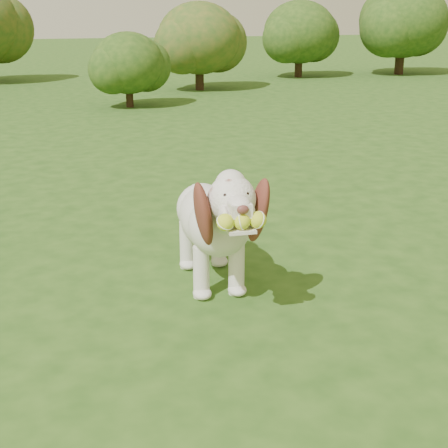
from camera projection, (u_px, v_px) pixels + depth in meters
name	position (u px, v px, depth m)	size (l,w,h in m)	color
ground	(110.00, 269.00, 3.93)	(80.00, 80.00, 0.00)	#224513
dog	(214.00, 218.00, 3.55)	(0.51, 1.23, 0.80)	silver
shrub_f	(300.00, 32.00, 15.57)	(1.81, 1.81, 1.87)	#382314
shrub_d	(199.00, 38.00, 12.90)	(1.73, 1.73, 1.79)	#382314
shrub_c	(128.00, 63.00, 10.56)	(1.22, 1.22, 1.26)	#382314
shrub_h	(403.00, 20.00, 16.22)	(2.27, 2.27, 2.35)	#382314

